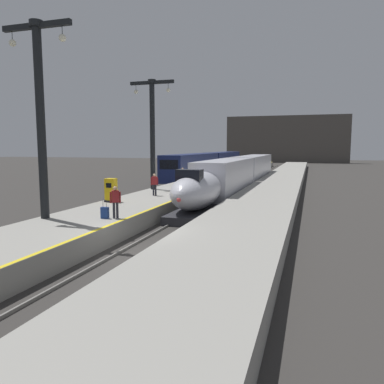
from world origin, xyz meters
name	(u,v)px	position (x,y,z in m)	size (l,w,h in m)	color
ground_plane	(138,253)	(0.00, 0.00, 0.00)	(260.00, 260.00, 0.00)	#33302D
platform_left	(202,185)	(-4.05, 24.75, 0.53)	(4.80, 110.00, 1.05)	gray
platform_right	(277,188)	(4.05, 24.75, 0.53)	(4.80, 110.00, 1.05)	gray
platform_left_safety_stripe	(222,181)	(-1.77, 24.75, 1.05)	(0.20, 107.80, 0.01)	yellow
rail_main_left	(236,188)	(-0.75, 27.50, 0.06)	(0.08, 110.00, 0.12)	slate
rail_main_right	(249,188)	(0.75, 27.50, 0.06)	(0.08, 110.00, 0.12)	slate
rail_secondary_left	(171,186)	(-8.85, 27.50, 0.06)	(0.08, 110.00, 0.12)	slate
rail_secondary_right	(182,186)	(-7.35, 27.50, 0.06)	(0.08, 110.00, 0.12)	slate
highspeed_train_main	(238,174)	(0.00, 24.46, 1.92)	(2.92, 38.84, 3.60)	silver
regional_train_adjacent	(210,163)	(-8.10, 43.12, 2.13)	(2.85, 36.60, 3.80)	#141E4C
station_column_near	(40,103)	(-5.90, 1.19, 6.98)	(4.00, 0.68, 9.95)	black
station_column_mid	(152,124)	(-5.90, 15.40, 6.71)	(4.00, 0.68, 9.44)	black
passenger_near_edge	(115,200)	(-2.33, 2.26, 2.04)	(0.50, 0.38, 1.69)	#23232D
passenger_mid_platform	(183,175)	(-4.63, 19.73, 2.04)	(0.52, 0.37, 1.69)	#23232D
passenger_far_waiting	(154,183)	(-4.03, 11.37, 2.04)	(0.49, 0.39, 1.69)	#23232D
rolling_suitcase	(105,213)	(-2.85, 2.06, 1.35)	(0.40, 0.22, 0.98)	navy
ticket_machine_yellow	(111,191)	(-5.55, 7.45, 1.79)	(0.76, 0.62, 1.60)	yellow
terminus_back_wall	(286,139)	(0.00, 102.00, 7.00)	(36.00, 2.00, 14.00)	#4C4742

